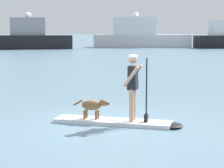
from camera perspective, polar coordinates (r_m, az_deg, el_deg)
name	(u,v)px	position (r m, az deg, el deg)	size (l,w,h in m)	color
ground_plane	(113,124)	(10.91, 0.08, -5.37)	(400.00, 400.00, 0.00)	slate
paddleboard	(121,122)	(10.84, 1.24, -5.18)	(3.35, 1.55, 0.10)	silver
person_paddler	(133,83)	(10.59, 2.91, 0.16)	(0.67, 0.57, 1.69)	tan
dog	(93,106)	(10.97, -2.56, -2.95)	(0.97, 0.38, 0.52)	brown
moored_boat_outer	(32,37)	(53.44, -10.73, 6.22)	(9.69, 4.66, 4.48)	black
moored_boat_far_port	(140,36)	(57.34, 3.83, 6.47)	(13.16, 4.65, 4.68)	silver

